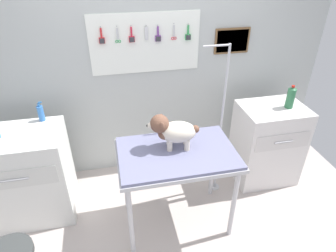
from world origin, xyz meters
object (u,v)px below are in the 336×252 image
object	(u,v)px
grooming_arm	(220,131)
dog	(172,130)
grooming_table	(177,159)
spray_bottle_tall	(41,113)
counter_left	(27,176)
cabinet_right	(267,143)
soda_bottle	(291,97)

from	to	relation	value
grooming_arm	dog	distance (m)	0.67
grooming_table	spray_bottle_tall	distance (m)	1.35
grooming_table	grooming_arm	size ratio (longest dim) A/B	0.63
spray_bottle_tall	counter_left	bearing A→B (deg)	-134.33
grooming_arm	counter_left	bearing A→B (deg)	178.20
grooming_table	dog	size ratio (longest dim) A/B	2.33
cabinet_right	soda_bottle	distance (m)	0.59
grooming_table	dog	xyz separation A→B (m)	(-0.03, 0.07, 0.26)
grooming_table	counter_left	xyz separation A→B (m)	(-1.38, 0.42, -0.30)
grooming_arm	spray_bottle_tall	xyz separation A→B (m)	(-1.69, 0.28, 0.25)
cabinet_right	grooming_arm	bearing A→B (deg)	-172.24
dog	counter_left	size ratio (longest dim) A/B	0.47
counter_left	spray_bottle_tall	world-z (taller)	spray_bottle_tall
grooming_arm	spray_bottle_tall	size ratio (longest dim) A/B	8.46
grooming_table	cabinet_right	bearing A→B (deg)	20.93
dog	counter_left	bearing A→B (deg)	165.75
spray_bottle_tall	grooming_table	bearing A→B (deg)	-28.68
dog	cabinet_right	xyz separation A→B (m)	(1.18, 0.37, -0.56)
grooming_arm	dog	xyz separation A→B (m)	(-0.56, -0.28, 0.25)
grooming_arm	cabinet_right	bearing A→B (deg)	7.76
dog	spray_bottle_tall	bearing A→B (deg)	153.58
counter_left	grooming_table	bearing A→B (deg)	-16.75
grooming_arm	counter_left	size ratio (longest dim) A/B	1.76
counter_left	cabinet_right	world-z (taller)	counter_left
counter_left	cabinet_right	xyz separation A→B (m)	(2.54, 0.03, -0.01)
grooming_table	counter_left	bearing A→B (deg)	163.25
dog	spray_bottle_tall	distance (m)	1.27
counter_left	soda_bottle	xyz separation A→B (m)	(2.68, -0.00, 0.56)
soda_bottle	counter_left	bearing A→B (deg)	179.95
grooming_arm	spray_bottle_tall	distance (m)	1.74
soda_bottle	dog	bearing A→B (deg)	-165.46
counter_left	dog	bearing A→B (deg)	-14.25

